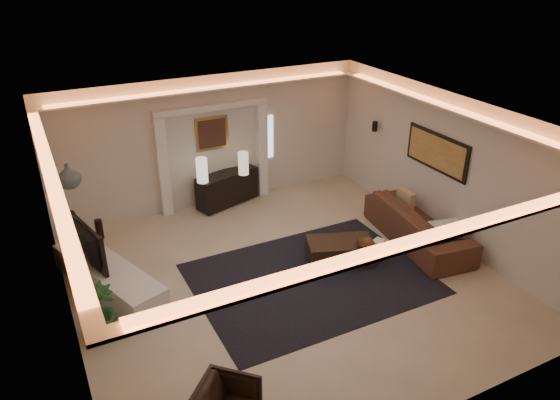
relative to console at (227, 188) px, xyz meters
name	(u,v)px	position (x,y,z in m)	size (l,w,h in m)	color
floor	(285,279)	(-0.21, -3.25, -0.40)	(7.00, 7.00, 0.00)	beige
ceiling	(286,121)	(-0.21, -3.25, 2.50)	(7.00, 7.00, 0.00)	white
wall_back	(212,142)	(-0.21, 0.25, 1.05)	(7.00, 7.00, 0.00)	beige
wall_front	(430,331)	(-0.21, -6.75, 1.05)	(7.00, 7.00, 0.00)	beige
wall_left	(60,257)	(-3.71, -3.25, 1.05)	(7.00, 7.00, 0.00)	beige
wall_right	(447,169)	(3.29, -3.25, 1.05)	(7.00, 7.00, 0.00)	beige
cove_soffit	(286,138)	(-0.21, -3.25, 2.22)	(7.00, 7.00, 0.04)	silver
daylight_slit	(268,137)	(1.14, 0.23, 0.95)	(0.25, 0.03, 1.00)	white
area_rug	(310,279)	(0.19, -3.45, -0.39)	(4.00, 3.00, 0.01)	black
pilaster_left	(163,167)	(-1.36, 0.15, 0.70)	(0.22, 0.20, 2.20)	silver
pilaster_right	(262,150)	(0.94, 0.15, 0.70)	(0.22, 0.20, 2.20)	silver
alcove_header	(211,107)	(-0.21, 0.15, 1.85)	(2.52, 0.20, 0.12)	silver
painting_frame	(212,133)	(-0.21, 0.22, 1.25)	(0.74, 0.04, 0.74)	tan
painting_canvas	(212,134)	(-0.21, 0.19, 1.25)	(0.62, 0.02, 0.62)	#4C2D1E
art_panel_frame	(437,152)	(3.26, -2.95, 1.30)	(0.04, 1.64, 0.74)	black
art_panel_gold	(436,152)	(3.23, -2.95, 1.30)	(0.02, 1.50, 0.62)	tan
wall_sconce	(375,126)	(3.17, -1.05, 1.28)	(0.12, 0.12, 0.22)	black
wall_niche	(52,203)	(-3.65, -1.85, 1.25)	(0.10, 0.55, 0.04)	silver
console	(227,188)	(0.00, 0.00, 0.00)	(1.45, 0.45, 0.73)	black
lamp_left	(202,168)	(-0.63, -0.23, 0.69)	(0.24, 0.24, 0.54)	white
lamp_right	(243,160)	(0.32, -0.23, 0.69)	(0.23, 0.23, 0.51)	beige
media_ledge	(109,278)	(-3.03, -2.16, -0.18)	(0.65, 2.61, 0.49)	white
tv	(81,247)	(-3.36, -1.94, 0.42)	(0.17, 1.27, 0.73)	black
figurine	(99,230)	(-2.95, -1.16, 0.24)	(0.14, 0.14, 0.38)	black
ginger_jar	(68,176)	(-3.31, -1.40, 1.48)	(0.40, 0.40, 0.42)	slate
plant	(99,312)	(-3.36, -3.33, 0.04)	(0.49, 0.49, 0.88)	#225023
sofa	(418,224)	(2.73, -3.26, -0.02)	(1.01, 2.59, 0.76)	black
throw_blanket	(448,227)	(2.94, -3.83, 0.15)	(0.60, 0.49, 0.07)	#F5ECC1
throw_pillow	(405,201)	(2.94, -2.57, 0.15)	(0.14, 0.45, 0.45)	tan
coffee_table	(340,252)	(0.96, -3.19, -0.20)	(1.20, 0.65, 0.45)	black
bowl	(365,244)	(1.27, -3.52, 0.05)	(0.33, 0.33, 0.08)	#482C18
magazine	(378,242)	(1.56, -3.52, 0.02)	(0.24, 0.17, 0.03)	#FFE8C3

